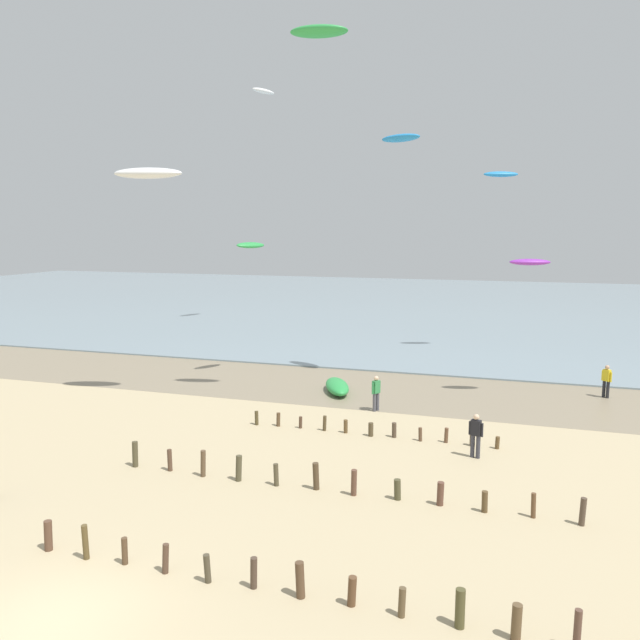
{
  "coord_description": "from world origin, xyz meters",
  "views": [
    {
      "loc": [
        9.37,
        -10.21,
        8.61
      ],
      "look_at": [
        2.62,
        11.63,
        5.24
      ],
      "focal_mm": 34.67,
      "sensor_mm": 36.0,
      "label": 1
    }
  ],
  "objects_px": {
    "person_left_flank": "(376,392)",
    "kite_aloft_4": "(263,91)",
    "kite_aloft_1": "(319,31)",
    "kite_aloft_2": "(501,174)",
    "grounded_kite": "(337,386)",
    "person_far_down_beach": "(606,380)",
    "kite_aloft_5": "(530,262)",
    "kite_aloft_0": "(251,245)",
    "kite_aloft_6": "(401,138)",
    "kite_aloft_3": "(148,173)",
    "person_by_waterline": "(476,434)"
  },
  "relations": [
    {
      "from": "person_left_flank",
      "to": "person_far_down_beach",
      "type": "xyz_separation_m",
      "value": [
        10.83,
        5.81,
        0.0
      ]
    },
    {
      "from": "person_far_down_beach",
      "to": "kite_aloft_1",
      "type": "distance_m",
      "value": 22.21
    },
    {
      "from": "kite_aloft_5",
      "to": "kite_aloft_2",
      "type": "bearing_deg",
      "value": -94.16
    },
    {
      "from": "person_left_flank",
      "to": "kite_aloft_4",
      "type": "relative_size",
      "value": 0.67
    },
    {
      "from": "kite_aloft_0",
      "to": "kite_aloft_1",
      "type": "xyz_separation_m",
      "value": [
        5.7,
        -5.0,
        9.74
      ]
    },
    {
      "from": "person_far_down_beach",
      "to": "kite_aloft_6",
      "type": "distance_m",
      "value": 16.69
    },
    {
      "from": "person_left_flank",
      "to": "kite_aloft_0",
      "type": "bearing_deg",
      "value": 149.73
    },
    {
      "from": "kite_aloft_1",
      "to": "kite_aloft_2",
      "type": "xyz_separation_m",
      "value": [
        7.81,
        15.84,
        -5.19
      ]
    },
    {
      "from": "person_left_flank",
      "to": "kite_aloft_2",
      "type": "bearing_deg",
      "value": 72.56
    },
    {
      "from": "kite_aloft_6",
      "to": "kite_aloft_4",
      "type": "bearing_deg",
      "value": 154.63
    },
    {
      "from": "kite_aloft_2",
      "to": "kite_aloft_1",
      "type": "bearing_deg",
      "value": -134.04
    },
    {
      "from": "kite_aloft_1",
      "to": "kite_aloft_2",
      "type": "distance_m",
      "value": 18.4
    },
    {
      "from": "person_far_down_beach",
      "to": "kite_aloft_4",
      "type": "height_order",
      "value": "kite_aloft_4"
    },
    {
      "from": "person_far_down_beach",
      "to": "grounded_kite",
      "type": "xyz_separation_m",
      "value": [
        -13.51,
        -3.08,
        -0.6
      ]
    },
    {
      "from": "kite_aloft_2",
      "to": "person_by_waterline",
      "type": "bearing_deg",
      "value": -108.03
    },
    {
      "from": "grounded_kite",
      "to": "kite_aloft_2",
      "type": "xyz_separation_m",
      "value": [
        7.66,
        13.09,
        11.92
      ]
    },
    {
      "from": "person_left_flank",
      "to": "kite_aloft_6",
      "type": "height_order",
      "value": "kite_aloft_6"
    },
    {
      "from": "person_left_flank",
      "to": "person_by_waterline",
      "type": "bearing_deg",
      "value": -44.93
    },
    {
      "from": "person_by_waterline",
      "to": "kite_aloft_2",
      "type": "xyz_separation_m",
      "value": [
        0.09,
        20.69,
        11.32
      ]
    },
    {
      "from": "person_left_flank",
      "to": "kite_aloft_1",
      "type": "bearing_deg",
      "value": -179.68
    },
    {
      "from": "kite_aloft_1",
      "to": "kite_aloft_0",
      "type": "bearing_deg",
      "value": 128.19
    },
    {
      "from": "kite_aloft_1",
      "to": "kite_aloft_2",
      "type": "relative_size",
      "value": 1.14
    },
    {
      "from": "kite_aloft_0",
      "to": "person_far_down_beach",
      "type": "bearing_deg",
      "value": 123.14
    },
    {
      "from": "grounded_kite",
      "to": "kite_aloft_4",
      "type": "height_order",
      "value": "kite_aloft_4"
    },
    {
      "from": "person_by_waterline",
      "to": "kite_aloft_4",
      "type": "xyz_separation_m",
      "value": [
        -19.95,
        28.12,
        19.41
      ]
    },
    {
      "from": "person_far_down_beach",
      "to": "kite_aloft_4",
      "type": "bearing_deg",
      "value": 146.05
    },
    {
      "from": "kite_aloft_4",
      "to": "kite_aloft_3",
      "type": "bearing_deg",
      "value": -148.2
    },
    {
      "from": "person_left_flank",
      "to": "kite_aloft_0",
      "type": "xyz_separation_m",
      "value": [
        -8.54,
        4.98,
        6.77
      ]
    },
    {
      "from": "kite_aloft_0",
      "to": "kite_aloft_1",
      "type": "height_order",
      "value": "kite_aloft_1"
    },
    {
      "from": "person_by_waterline",
      "to": "person_far_down_beach",
      "type": "xyz_separation_m",
      "value": [
        5.94,
        10.68,
        0.0
      ]
    },
    {
      "from": "person_left_flank",
      "to": "grounded_kite",
      "type": "height_order",
      "value": "person_left_flank"
    },
    {
      "from": "kite_aloft_1",
      "to": "kite_aloft_3",
      "type": "bearing_deg",
      "value": 179.39
    },
    {
      "from": "kite_aloft_1",
      "to": "kite_aloft_3",
      "type": "xyz_separation_m",
      "value": [
        -8.19,
        -1.44,
        -6.15
      ]
    },
    {
      "from": "kite_aloft_5",
      "to": "person_by_waterline",
      "type": "bearing_deg",
      "value": 65.34
    },
    {
      "from": "kite_aloft_0",
      "to": "kite_aloft_6",
      "type": "bearing_deg",
      "value": 128.82
    },
    {
      "from": "person_by_waterline",
      "to": "kite_aloft_4",
      "type": "relative_size",
      "value": 0.67
    },
    {
      "from": "kite_aloft_4",
      "to": "kite_aloft_6",
      "type": "height_order",
      "value": "kite_aloft_4"
    },
    {
      "from": "person_left_flank",
      "to": "kite_aloft_2",
      "type": "distance_m",
      "value": 20.08
    },
    {
      "from": "person_far_down_beach",
      "to": "kite_aloft_0",
      "type": "height_order",
      "value": "kite_aloft_0"
    },
    {
      "from": "kite_aloft_4",
      "to": "kite_aloft_6",
      "type": "distance_m",
      "value": 23.69
    },
    {
      "from": "person_left_flank",
      "to": "kite_aloft_0",
      "type": "distance_m",
      "value": 11.99
    },
    {
      "from": "kite_aloft_6",
      "to": "person_by_waterline",
      "type": "bearing_deg",
      "value": -42.15
    },
    {
      "from": "person_far_down_beach",
      "to": "kite_aloft_2",
      "type": "bearing_deg",
      "value": 120.33
    },
    {
      "from": "person_by_waterline",
      "to": "kite_aloft_3",
      "type": "distance_m",
      "value": 19.29
    },
    {
      "from": "person_far_down_beach",
      "to": "kite_aloft_5",
      "type": "bearing_deg",
      "value": -162.68
    },
    {
      "from": "kite_aloft_5",
      "to": "kite_aloft_0",
      "type": "bearing_deg",
      "value": -14.92
    },
    {
      "from": "person_by_waterline",
      "to": "kite_aloft_3",
      "type": "relative_size",
      "value": 0.51
    },
    {
      "from": "kite_aloft_1",
      "to": "person_by_waterline",
      "type": "bearing_deg",
      "value": -42.72
    },
    {
      "from": "kite_aloft_0",
      "to": "kite_aloft_2",
      "type": "distance_m",
      "value": 17.91
    },
    {
      "from": "person_by_waterline",
      "to": "grounded_kite",
      "type": "relative_size",
      "value": 0.53
    }
  ]
}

